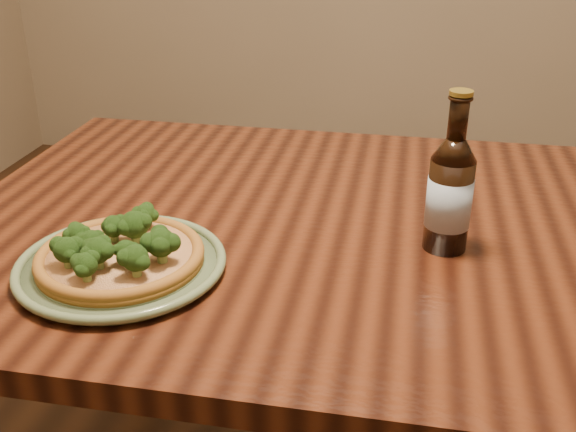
% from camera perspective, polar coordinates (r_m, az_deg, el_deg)
% --- Properties ---
extents(table, '(1.60, 0.90, 0.75)m').
position_cam_1_polar(table, '(1.15, 11.94, -5.26)').
color(table, '#3F1B0D').
rests_on(table, ground).
extents(plate, '(0.30, 0.30, 0.02)m').
position_cam_1_polar(plate, '(0.99, -13.93, -4.00)').
color(plate, '#5C6E4B').
rests_on(plate, table).
extents(pizza, '(0.24, 0.24, 0.07)m').
position_cam_1_polar(pizza, '(0.98, -14.06, -3.10)').
color(pizza, '#8E5B20').
rests_on(pizza, plate).
extents(beer_bottle, '(0.07, 0.07, 0.24)m').
position_cam_1_polar(beer_bottle, '(1.02, 13.54, 1.91)').
color(beer_bottle, black).
rests_on(beer_bottle, table).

